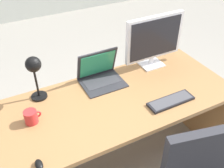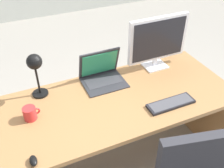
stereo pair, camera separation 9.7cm
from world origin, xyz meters
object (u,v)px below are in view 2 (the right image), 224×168
at_px(keyboard, 171,104).
at_px(coffee_mug, 30,113).
at_px(desk, 111,116).
at_px(monitor, 158,40).
at_px(mouse, 33,161).
at_px(desk_lamp, 35,67).
at_px(laptop, 101,72).

relative_size(keyboard, coffee_mug, 3.11).
xyz_separation_m(desk, coffee_mug, (-0.60, -0.00, 0.26)).
relative_size(desk, monitor, 3.49).
xyz_separation_m(monitor, keyboard, (-0.17, -0.49, -0.25)).
relative_size(monitor, mouse, 6.74).
distance_m(desk, monitor, 0.73).
relative_size(mouse, desk_lamp, 0.22).
height_order(keyboard, desk_lamp, desk_lamp).
relative_size(monitor, desk_lamp, 1.47).
bearing_deg(keyboard, desk_lamp, 150.07).
xyz_separation_m(monitor, desk_lamp, (-1.01, -0.01, 0.00)).
relative_size(keyboard, desk_lamp, 0.99).
distance_m(monitor, mouse, 1.34).
xyz_separation_m(desk, mouse, (-0.65, -0.38, 0.23)).
relative_size(laptop, mouse, 4.23).
bearing_deg(coffee_mug, desk, 0.14).
height_order(monitor, mouse, monitor).
height_order(laptop, keyboard, laptop).
xyz_separation_m(mouse, desk_lamp, (0.17, 0.59, 0.24)).
xyz_separation_m(desk, laptop, (0.01, 0.23, 0.29)).
height_order(laptop, desk_lamp, desk_lamp).
distance_m(mouse, coffee_mug, 0.38).
xyz_separation_m(laptop, keyboard, (0.34, -0.50, -0.07)).
bearing_deg(coffee_mug, keyboard, -15.80).
distance_m(laptop, mouse, 0.90).
bearing_deg(coffee_mug, monitor, 11.10).
relative_size(mouse, coffee_mug, 0.68).
xyz_separation_m(keyboard, mouse, (-1.01, -0.10, 0.01)).
xyz_separation_m(desk, desk_lamp, (-0.49, 0.21, 0.47)).
bearing_deg(mouse, desk_lamp, 74.24).
bearing_deg(keyboard, desk, 142.49).
height_order(mouse, desk_lamp, desk_lamp).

